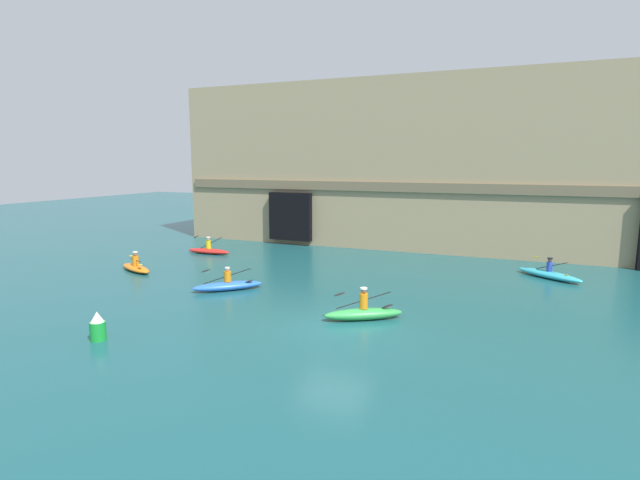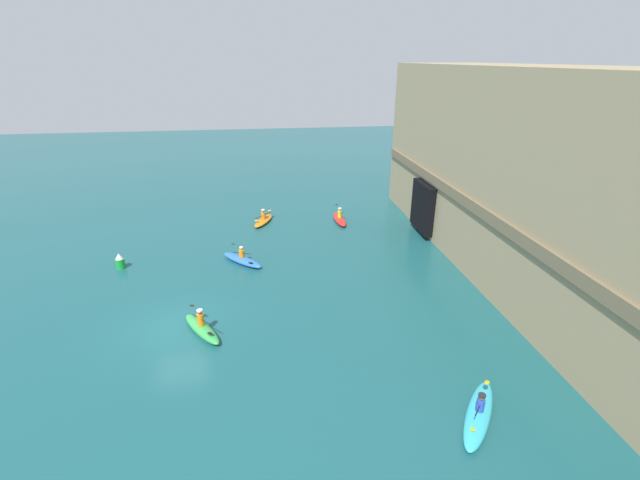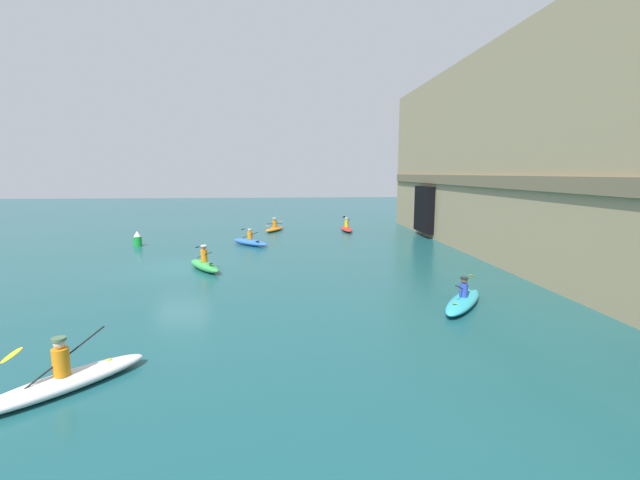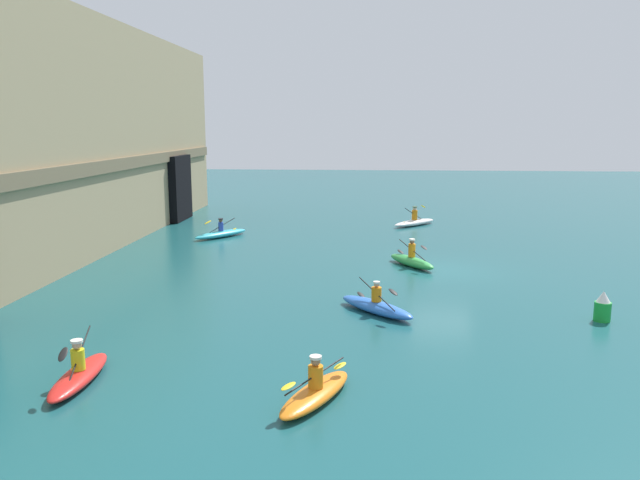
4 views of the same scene
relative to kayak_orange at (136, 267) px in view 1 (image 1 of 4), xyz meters
name	(u,v)px [view 1 (image 1 of 4)]	position (x,y,z in m)	size (l,w,h in m)	color
ground_plane	(334,328)	(13.10, -4.34, -0.21)	(120.00, 120.00, 0.00)	#195156
cliff_bluff	(460,165)	(14.66, 14.32, 5.33)	(38.72, 6.81, 11.13)	#9E8966
kayak_orange	(136,267)	(0.00, 0.00, 0.00)	(2.92, 1.86, 1.06)	orange
kayak_blue	(228,285)	(6.75, -1.44, 0.02)	(2.82, 2.75, 1.07)	blue
kayak_green	(363,313)	(13.77, -3.07, 0.05)	(2.86, 2.17, 1.22)	green
kayak_red	(209,250)	(0.55, 5.73, 0.00)	(2.99, 0.84, 1.17)	red
kayak_cyan	(549,274)	(20.24, 6.91, 0.00)	(3.32, 2.73, 1.05)	#33B2C6
marker_buoy	(98,327)	(6.44, -8.53, 0.24)	(0.51, 0.51, 0.97)	green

